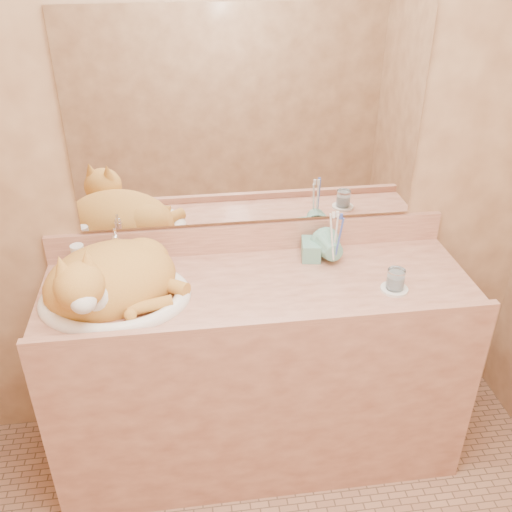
{
  "coord_description": "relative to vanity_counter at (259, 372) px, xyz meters",
  "views": [
    {
      "loc": [
        -0.25,
        -1.02,
        2.01
      ],
      "look_at": [
        -0.01,
        0.7,
        0.99
      ],
      "focal_mm": 40.0,
      "sensor_mm": 36.0,
      "label": 1
    }
  ],
  "objects": [
    {
      "name": "saucer",
      "position": [
        0.49,
        -0.1,
        0.43
      ],
      "size": [
        0.1,
        0.1,
        0.01
      ],
      "primitive_type": "cylinder",
      "color": "white",
      "rests_on": "vanity_counter"
    },
    {
      "name": "wall_back",
      "position": [
        0.0,
        0.28,
        0.82
      ],
      "size": [
        2.4,
        0.02,
        2.5
      ],
      "primitive_type": "cube",
      "color": "#8E6140",
      "rests_on": "ground"
    },
    {
      "name": "mirror",
      "position": [
        0.0,
        0.26,
        0.97
      ],
      "size": [
        1.3,
        0.02,
        0.8
      ],
      "primitive_type": "cube",
      "color": "white",
      "rests_on": "wall_back"
    },
    {
      "name": "toothbrushes",
      "position": [
        0.31,
        0.09,
        0.57
      ],
      "size": [
        0.04,
        0.04,
        0.24
      ],
      "primitive_type": null,
      "color": "white",
      "rests_on": "toothbrush_cup"
    },
    {
      "name": "soap_dispenser",
      "position": [
        0.23,
        0.12,
        0.51
      ],
      "size": [
        0.09,
        0.09,
        0.16
      ],
      "primitive_type": "imported",
      "rotation": [
        0.0,
        0.0,
        -0.16
      ],
      "color": "#66A491",
      "rests_on": "vanity_counter"
    },
    {
      "name": "faucet",
      "position": [
        -0.52,
        0.18,
        0.51
      ],
      "size": [
        0.05,
        0.12,
        0.16
      ],
      "primitive_type": null,
      "rotation": [
        0.0,
        0.0,
        0.08
      ],
      "color": "white",
      "rests_on": "vanity_counter"
    },
    {
      "name": "water_glass",
      "position": [
        0.49,
        -0.1,
        0.47
      ],
      "size": [
        0.06,
        0.06,
        0.08
      ],
      "primitive_type": "cylinder",
      "color": "silver",
      "rests_on": "saucer"
    },
    {
      "name": "sink_basin",
      "position": [
        -0.52,
        -0.02,
        0.51
      ],
      "size": [
        0.59,
        0.52,
        0.16
      ],
      "primitive_type": null,
      "rotation": [
        0.0,
        0.0,
        0.17
      ],
      "color": "white",
      "rests_on": "vanity_counter"
    },
    {
      "name": "vanity_counter",
      "position": [
        0.0,
        0.0,
        0.0
      ],
      "size": [
        1.6,
        0.55,
        0.85
      ],
      "primitive_type": null,
      "color": "#965643",
      "rests_on": "floor"
    },
    {
      "name": "toothbrush_cup",
      "position": [
        0.31,
        0.09,
        0.48
      ],
      "size": [
        0.14,
        0.14,
        0.11
      ],
      "primitive_type": "imported",
      "rotation": [
        0.0,
        0.0,
        0.15
      ],
      "color": "#66A491",
      "rests_on": "vanity_counter"
    },
    {
      "name": "lotion_bottle",
      "position": [
        -0.66,
        0.18,
        0.49
      ],
      "size": [
        0.05,
        0.05,
        0.12
      ],
      "primitive_type": "cylinder",
      "color": "white",
      "rests_on": "vanity_counter"
    },
    {
      "name": "cat",
      "position": [
        -0.54,
        -0.01,
        0.51
      ],
      "size": [
        0.6,
        0.55,
        0.26
      ],
      "primitive_type": null,
      "rotation": [
        0.0,
        0.0,
        0.41
      ],
      "color": "#BB782B",
      "rests_on": "sink_basin"
    }
  ]
}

